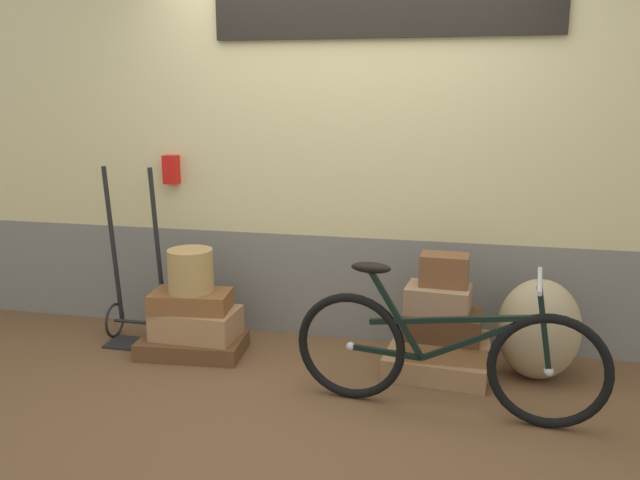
{
  "coord_description": "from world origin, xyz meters",
  "views": [
    {
      "loc": [
        0.8,
        -3.51,
        1.71
      ],
      "look_at": [
        -0.03,
        0.18,
        0.84
      ],
      "focal_mm": 36.55,
      "sensor_mm": 36.0,
      "label": 1
    }
  ],
  "objects_px": {
    "suitcase_7": "(444,270)",
    "burlap_sack": "(539,329)",
    "suitcase_6": "(438,299)",
    "luggage_trolley": "(137,299)",
    "suitcase_3": "(436,365)",
    "wicker_basket": "(191,271)",
    "suitcase_4": "(446,345)",
    "suitcase_1": "(197,323)",
    "suitcase_0": "(193,345)",
    "suitcase_2": "(191,301)",
    "suitcase_5": "(443,325)",
    "bicycle": "(444,354)"
  },
  "relations": [
    {
      "from": "suitcase_6",
      "to": "luggage_trolley",
      "type": "bearing_deg",
      "value": -178.67
    },
    {
      "from": "suitcase_5",
      "to": "luggage_trolley",
      "type": "distance_m",
      "value": 2.09
    },
    {
      "from": "suitcase_4",
      "to": "suitcase_5",
      "type": "distance_m",
      "value": 0.14
    },
    {
      "from": "suitcase_6",
      "to": "burlap_sack",
      "type": "relative_size",
      "value": 0.6
    },
    {
      "from": "suitcase_3",
      "to": "luggage_trolley",
      "type": "distance_m",
      "value": 2.07
    },
    {
      "from": "suitcase_2",
      "to": "luggage_trolley",
      "type": "relative_size",
      "value": 0.42
    },
    {
      "from": "suitcase_1",
      "to": "burlap_sack",
      "type": "relative_size",
      "value": 0.87
    },
    {
      "from": "suitcase_1",
      "to": "wicker_basket",
      "type": "height_order",
      "value": "wicker_basket"
    },
    {
      "from": "suitcase_4",
      "to": "wicker_basket",
      "type": "distance_m",
      "value": 1.69
    },
    {
      "from": "suitcase_2",
      "to": "suitcase_5",
      "type": "height_order",
      "value": "suitcase_2"
    },
    {
      "from": "suitcase_7",
      "to": "burlap_sack",
      "type": "relative_size",
      "value": 0.46
    },
    {
      "from": "suitcase_3",
      "to": "burlap_sack",
      "type": "bearing_deg",
      "value": 15.51
    },
    {
      "from": "suitcase_2",
      "to": "burlap_sack",
      "type": "relative_size",
      "value": 0.82
    },
    {
      "from": "suitcase_7",
      "to": "luggage_trolley",
      "type": "bearing_deg",
      "value": 179.45
    },
    {
      "from": "suitcase_0",
      "to": "bicycle",
      "type": "xyz_separation_m",
      "value": [
        1.65,
        -0.45,
        0.28
      ]
    },
    {
      "from": "suitcase_5",
      "to": "suitcase_7",
      "type": "distance_m",
      "value": 0.33
    },
    {
      "from": "suitcase_3",
      "to": "suitcase_4",
      "type": "distance_m",
      "value": 0.14
    },
    {
      "from": "luggage_trolley",
      "to": "bicycle",
      "type": "distance_m",
      "value": 2.19
    },
    {
      "from": "suitcase_2",
      "to": "wicker_basket",
      "type": "bearing_deg",
      "value": 69.91
    },
    {
      "from": "suitcase_0",
      "to": "suitcase_2",
      "type": "bearing_deg",
      "value": 98.69
    },
    {
      "from": "luggage_trolley",
      "to": "burlap_sack",
      "type": "bearing_deg",
      "value": -0.37
    },
    {
      "from": "suitcase_5",
      "to": "luggage_trolley",
      "type": "height_order",
      "value": "luggage_trolley"
    },
    {
      "from": "suitcase_3",
      "to": "suitcase_4",
      "type": "relative_size",
      "value": 1.2
    },
    {
      "from": "wicker_basket",
      "to": "burlap_sack",
      "type": "bearing_deg",
      "value": 2.47
    },
    {
      "from": "suitcase_3",
      "to": "wicker_basket",
      "type": "height_order",
      "value": "wicker_basket"
    },
    {
      "from": "suitcase_2",
      "to": "wicker_basket",
      "type": "relative_size",
      "value": 1.73
    },
    {
      "from": "suitcase_0",
      "to": "luggage_trolley",
      "type": "relative_size",
      "value": 0.56
    },
    {
      "from": "suitcase_4",
      "to": "suitcase_5",
      "type": "xyz_separation_m",
      "value": [
        -0.02,
        -0.02,
        0.14
      ]
    },
    {
      "from": "suitcase_0",
      "to": "wicker_basket",
      "type": "xyz_separation_m",
      "value": [
        -0.0,
        0.02,
        0.51
      ]
    },
    {
      "from": "suitcase_1",
      "to": "suitcase_7",
      "type": "distance_m",
      "value": 1.66
    },
    {
      "from": "suitcase_2",
      "to": "luggage_trolley",
      "type": "height_order",
      "value": "luggage_trolley"
    },
    {
      "from": "suitcase_1",
      "to": "wicker_basket",
      "type": "relative_size",
      "value": 1.84
    },
    {
      "from": "suitcase_6",
      "to": "luggage_trolley",
      "type": "relative_size",
      "value": 0.3
    },
    {
      "from": "suitcase_1",
      "to": "suitcase_2",
      "type": "distance_m",
      "value": 0.16
    },
    {
      "from": "suitcase_0",
      "to": "suitcase_3",
      "type": "relative_size",
      "value": 1.1
    },
    {
      "from": "suitcase_3",
      "to": "wicker_basket",
      "type": "xyz_separation_m",
      "value": [
        -1.6,
        0.01,
        0.5
      ]
    },
    {
      "from": "burlap_sack",
      "to": "bicycle",
      "type": "xyz_separation_m",
      "value": [
        -0.54,
        -0.57,
        0.03
      ]
    },
    {
      "from": "suitcase_0",
      "to": "suitcase_4",
      "type": "bearing_deg",
      "value": -4.05
    },
    {
      "from": "suitcase_0",
      "to": "luggage_trolley",
      "type": "height_order",
      "value": "luggage_trolley"
    },
    {
      "from": "luggage_trolley",
      "to": "suitcase_3",
      "type": "bearing_deg",
      "value": -3.36
    },
    {
      "from": "suitcase_6",
      "to": "bicycle",
      "type": "xyz_separation_m",
      "value": [
        0.06,
        -0.45,
        -0.16
      ]
    },
    {
      "from": "suitcase_4",
      "to": "suitcase_6",
      "type": "relative_size",
      "value": 1.39
    },
    {
      "from": "suitcase_3",
      "to": "suitcase_5",
      "type": "height_order",
      "value": "suitcase_5"
    },
    {
      "from": "suitcase_3",
      "to": "suitcase_7",
      "type": "bearing_deg",
      "value": 47.22
    },
    {
      "from": "suitcase_7",
      "to": "wicker_basket",
      "type": "bearing_deg",
      "value": -177.4
    },
    {
      "from": "suitcase_3",
      "to": "suitcase_0",
      "type": "bearing_deg",
      "value": -173.87
    },
    {
      "from": "burlap_sack",
      "to": "suitcase_6",
      "type": "bearing_deg",
      "value": -168.64
    },
    {
      "from": "luggage_trolley",
      "to": "suitcase_4",
      "type": "bearing_deg",
      "value": -3.12
    },
    {
      "from": "suitcase_4",
      "to": "suitcase_6",
      "type": "xyz_separation_m",
      "value": [
        -0.06,
        -0.02,
        0.3
      ]
    },
    {
      "from": "luggage_trolley",
      "to": "suitcase_7",
      "type": "bearing_deg",
      "value": -2.79
    }
  ]
}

